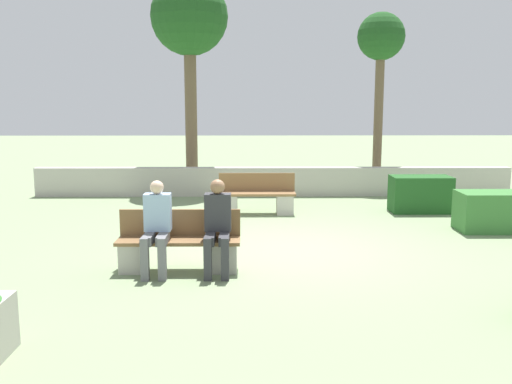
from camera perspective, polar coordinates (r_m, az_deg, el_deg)
The scene contains 10 objects.
ground_plane at distance 9.57m, azimuth 2.98°, elevation -5.80°, with size 60.00×60.00×0.00m, color gray.
perimeter_wall at distance 14.80m, azimuth 1.72°, elevation 1.05°, with size 12.26×0.30×0.74m.
bench_front at distance 8.46m, azimuth -7.71°, elevation -5.56°, with size 1.79×0.48×0.87m.
bench_left_side at distance 12.48m, azimuth 0.09°, elevation -0.67°, with size 1.68×0.49×0.87m.
person_seated_man at distance 8.27m, azimuth -9.92°, elevation -3.08°, with size 0.38×0.64×1.34m.
person_seated_woman at distance 8.17m, azimuth -3.88°, elevation -3.02°, with size 0.38×0.64×1.35m.
hedge_block_near_left at distance 13.18m, azimuth 16.12°, elevation -0.20°, with size 1.31×0.68×0.80m.
hedge_block_near_right at distance 11.76m, azimuth 22.67°, elevation -1.81°, with size 1.34×0.76×0.75m.
tree_leftmost at distance 16.09m, azimuth -6.68°, elevation 16.62°, with size 2.09×2.09×5.72m.
tree_center_left at distance 16.71m, azimuth 12.38°, elevation 14.22°, with size 1.32×1.32×4.86m.
Camera 1 is at (-0.58, -9.23, 2.49)m, focal length 40.00 mm.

